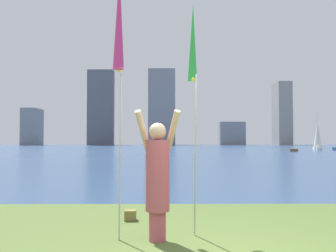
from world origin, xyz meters
TOP-DOWN VIEW (x-y plane):
  - ground at (0.00, 50.95)m, footprint 120.00×138.00m
  - person at (-0.79, 0.99)m, footprint 0.70×0.51m
  - kite_flag_left at (-1.35, 0.92)m, footprint 0.16×0.44m
  - kite_flag_right at (-0.23, 1.61)m, footprint 0.16×0.90m
  - bag at (-1.31, 2.41)m, footprint 0.20×0.21m
  - sailboat_3 at (20.85, 49.62)m, footprint 1.27×2.36m
  - sailboat_4 at (15.57, 43.84)m, footprint 1.54×2.16m
  - skyline_tower_0 at (-38.11, 102.52)m, footprint 4.01×7.73m
  - skyline_tower_1 at (-18.85, 101.96)m, footprint 7.15×3.21m
  - skyline_tower_2 at (-1.88, 103.97)m, footprint 7.58×4.47m
  - skyline_tower_3 at (18.24, 104.63)m, footprint 7.19×3.42m
  - skyline_tower_4 at (31.74, 101.87)m, footprint 3.78×7.12m

SIDE VIEW (x-z plane):
  - ground at x=0.00m, z-range -0.12..0.00m
  - bag at x=-1.31m, z-range 0.00..0.18m
  - sailboat_4 at x=15.57m, z-range -2.40..2.91m
  - person at x=-0.79m, z-range -0.02..1.88m
  - sailboat_3 at x=20.85m, z-range -0.90..4.70m
  - kite_flag_right at x=-0.23m, z-range 1.14..4.79m
  - kite_flag_left at x=-1.35m, z-range 1.16..5.16m
  - skyline_tower_3 at x=18.24m, z-range 0.00..6.60m
  - skyline_tower_0 at x=-38.11m, z-range 0.00..10.18m
  - skyline_tower_4 at x=31.74m, z-range 0.00..17.44m
  - skyline_tower_1 at x=-18.85m, z-range 0.00..20.91m
  - skyline_tower_2 at x=-1.88m, z-range 0.00..21.51m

